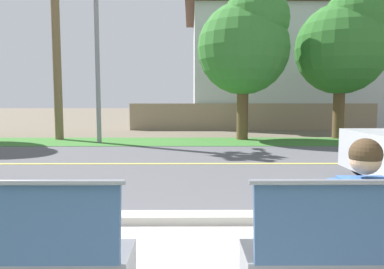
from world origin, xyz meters
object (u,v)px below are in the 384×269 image
at_px(bench_right, 378,253).
at_px(streetlamp, 98,25).
at_px(shade_tree_centre, 345,42).
at_px(seated_person_blue, 357,215).
at_px(shade_tree_left, 247,42).

xyz_separation_m(bench_right, streetlamp, (-4.60, 10.65, 3.76)).
distance_m(bench_right, shade_tree_centre, 13.33).
height_order(seated_person_blue, streetlamp, streetlamp).
relative_size(streetlamp, shade_tree_centre, 1.25).
xyz_separation_m(seated_person_blue, streetlamp, (-4.52, 10.48, 3.54)).
height_order(seated_person_blue, shade_tree_centre, shade_tree_centre).
distance_m(streetlamp, shade_tree_left, 5.55).
height_order(streetlamp, shade_tree_centre, streetlamp).
height_order(bench_right, seated_person_blue, seated_person_blue).
height_order(shade_tree_left, shade_tree_centre, shade_tree_centre).
relative_size(seated_person_blue, shade_tree_centre, 0.21).
bearing_deg(bench_right, shade_tree_centre, 68.05).
height_order(streetlamp, shade_tree_left, streetlamp).
xyz_separation_m(bench_right, shade_tree_left, (0.86, 11.55, 3.34)).
xyz_separation_m(shade_tree_left, shade_tree_centre, (3.96, 0.41, 0.05)).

